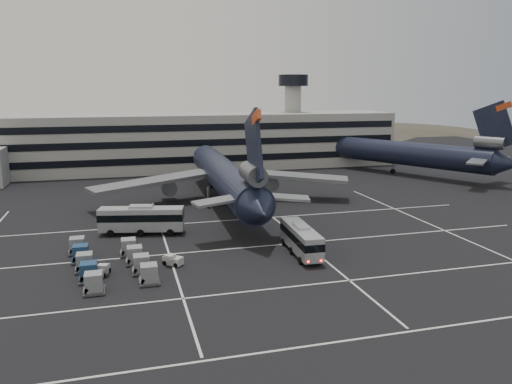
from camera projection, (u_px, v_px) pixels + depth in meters
ground at (222, 260)px, 60.37m from camera, size 260.00×260.00×0.00m
lane_markings at (229, 258)px, 61.30m from camera, size 90.00×55.62×0.01m
terminal at (154, 143)px, 125.36m from camera, size 125.00×26.00×24.00m
hills at (187, 161)px, 227.98m from camera, size 352.00×180.00×44.00m
trijet_main at (225, 176)px, 87.93m from camera, size 47.43×57.59×18.08m
trijet_far at (397, 152)px, 120.23m from camera, size 34.31×53.01×18.08m
bus_near at (301, 238)px, 62.36m from camera, size 3.17×10.88×3.80m
bus_far at (142, 218)px, 70.85m from camera, size 12.21×5.30×4.20m
tug_a at (102, 270)px, 55.41m from camera, size 1.94×2.45×1.39m
tug_b at (174, 260)px, 58.60m from camera, size 2.51×2.48×1.42m
uld_cluster at (109, 261)px, 57.04m from camera, size 10.67×16.24×2.10m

